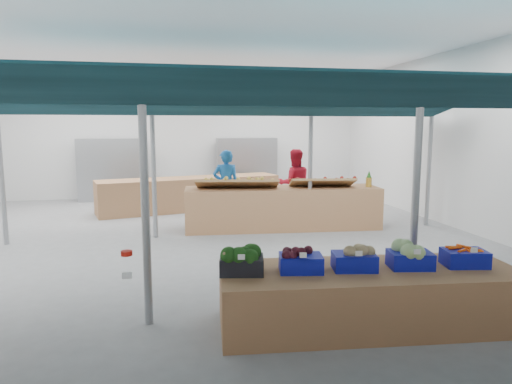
# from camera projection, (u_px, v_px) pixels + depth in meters

# --- Properties ---
(floor) EXTENTS (13.00, 13.00, 0.00)m
(floor) POSITION_uv_depth(u_px,v_px,m) (204.00, 241.00, 9.66)
(floor) COLOR slate
(floor) RESTS_ON ground
(hall) EXTENTS (13.00, 13.00, 13.00)m
(hall) POSITION_uv_depth(u_px,v_px,m) (197.00, 116.00, 10.68)
(hall) COLOR silver
(hall) RESTS_ON ground
(pole_grid) EXTENTS (10.00, 4.60, 3.00)m
(pole_grid) POSITION_uv_depth(u_px,v_px,m) (254.00, 161.00, 7.85)
(pole_grid) COLOR gray
(pole_grid) RESTS_ON floor
(awnings) EXTENTS (9.50, 7.08, 0.30)m
(awnings) POSITION_uv_depth(u_px,v_px,m) (254.00, 103.00, 7.71)
(awnings) COLOR black
(awnings) RESTS_ON pole_grid
(back_shelving_left) EXTENTS (2.00, 0.50, 2.00)m
(back_shelving_left) POSITION_uv_depth(u_px,v_px,m) (111.00, 170.00, 14.86)
(back_shelving_left) COLOR #B23F33
(back_shelving_left) RESTS_ON floor
(back_shelving_right) EXTENTS (2.00, 0.50, 2.00)m
(back_shelving_right) POSITION_uv_depth(u_px,v_px,m) (247.00, 168.00, 15.73)
(back_shelving_right) COLOR #B23F33
(back_shelving_right) RESTS_ON floor
(veg_counter) EXTENTS (3.67, 1.51, 0.70)m
(veg_counter) POSITION_uv_depth(u_px,v_px,m) (369.00, 297.00, 5.51)
(veg_counter) COLOR #9B6743
(veg_counter) RESTS_ON floor
(fruit_counter) EXTENTS (4.63, 1.44, 0.98)m
(fruit_counter) POSITION_uv_depth(u_px,v_px,m) (283.00, 208.00, 10.80)
(fruit_counter) COLOR #9B6743
(fruit_counter) RESTS_ON floor
(far_counter) EXTENTS (5.34, 2.27, 0.94)m
(far_counter) POSITION_uv_depth(u_px,v_px,m) (190.00, 194.00, 13.24)
(far_counter) COLOR #9B6743
(far_counter) RESTS_ON floor
(vendor_left) EXTENTS (0.70, 0.49, 1.82)m
(vendor_left) POSITION_uv_depth(u_px,v_px,m) (226.00, 186.00, 11.58)
(vendor_left) COLOR #195CA6
(vendor_left) RESTS_ON floor
(vendor_right) EXTENTS (0.94, 0.76, 1.82)m
(vendor_right) POSITION_uv_depth(u_px,v_px,m) (294.00, 184.00, 11.93)
(vendor_right) COLOR red
(vendor_right) RESTS_ON floor
(crate_broccoli) EXTENTS (0.55, 0.45, 0.35)m
(crate_broccoli) POSITION_uv_depth(u_px,v_px,m) (242.00, 260.00, 5.28)
(crate_broccoli) COLOR black
(crate_broccoli) RESTS_ON veg_counter
(crate_beets) EXTENTS (0.55, 0.45, 0.29)m
(crate_beets) POSITION_uv_depth(u_px,v_px,m) (301.00, 260.00, 5.35)
(crate_beets) COLOR #0D1391
(crate_beets) RESTS_ON veg_counter
(crate_celeriac) EXTENTS (0.55, 0.45, 0.31)m
(crate_celeriac) POSITION_uv_depth(u_px,v_px,m) (354.00, 258.00, 5.42)
(crate_celeriac) COLOR #0D1391
(crate_celeriac) RESTS_ON veg_counter
(crate_cabbage) EXTENTS (0.55, 0.45, 0.35)m
(crate_cabbage) POSITION_uv_depth(u_px,v_px,m) (410.00, 255.00, 5.49)
(crate_cabbage) COLOR #0D1391
(crate_cabbage) RESTS_ON veg_counter
(crate_carrots) EXTENTS (0.55, 0.45, 0.29)m
(crate_carrots) POSITION_uv_depth(u_px,v_px,m) (465.00, 257.00, 5.57)
(crate_carrots) COLOR #0D1391
(crate_carrots) RESTS_ON veg_counter
(sparrow) EXTENTS (0.12, 0.09, 0.11)m
(sparrow) POSITION_uv_depth(u_px,v_px,m) (228.00, 256.00, 5.12)
(sparrow) COLOR brown
(sparrow) RESTS_ON crate_broccoli
(pole_ribbon) EXTENTS (0.12, 0.12, 0.28)m
(pole_ribbon) POSITION_uv_depth(u_px,v_px,m) (127.00, 255.00, 4.67)
(pole_ribbon) COLOR red
(pole_ribbon) RESTS_ON pole_grid
(apple_heap_yellow) EXTENTS (1.99, 0.99, 0.27)m
(apple_heap_yellow) POSITION_uv_depth(u_px,v_px,m) (237.00, 182.00, 10.48)
(apple_heap_yellow) COLOR #997247
(apple_heap_yellow) RESTS_ON fruit_counter
(apple_heap_red) EXTENTS (1.59, 0.92, 0.27)m
(apple_heap_red) POSITION_uv_depth(u_px,v_px,m) (322.00, 180.00, 10.71)
(apple_heap_red) COLOR #997247
(apple_heap_red) RESTS_ON fruit_counter
(pineapple) EXTENTS (0.14, 0.14, 0.39)m
(pineapple) POSITION_uv_depth(u_px,v_px,m) (369.00, 179.00, 10.84)
(pineapple) COLOR #8C6019
(pineapple) RESTS_ON fruit_counter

